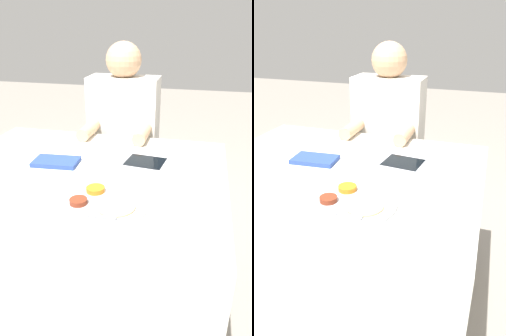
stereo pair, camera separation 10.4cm
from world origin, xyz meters
The scene contains 6 objects.
ground_plane centered at (0.00, 0.00, 0.00)m, with size 12.00×12.00×0.00m, color gray.
dining_table centered at (0.00, 0.00, 0.38)m, with size 1.22×1.01×0.76m.
thali_tray centered at (0.17, -0.25, 0.77)m, with size 0.33×0.33×0.03m.
red_notebook centered at (-0.14, 0.05, 0.77)m, with size 0.21×0.14×0.02m.
tablet_device centered at (0.25, 0.15, 0.77)m, with size 0.21×0.18×0.01m.
person_diner centered at (0.03, 0.66, 0.59)m, with size 0.41×0.42×1.25m.
Camera 1 is at (0.49, -1.19, 1.36)m, focal length 35.00 mm.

